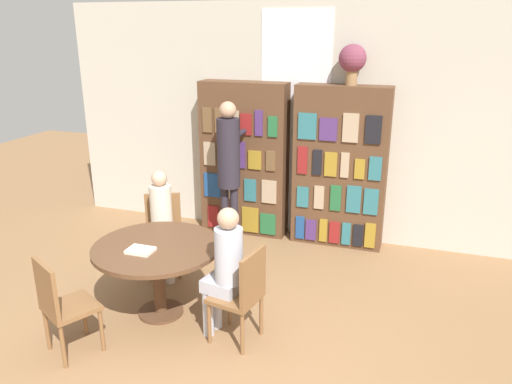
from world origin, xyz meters
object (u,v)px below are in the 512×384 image
Objects in this scene: bookshelf_right at (340,168)px; librarian_standing at (229,160)px; bookshelf_left at (244,160)px; flower_vase at (352,60)px; chair_left_side at (163,229)px; chair_near_camera at (61,303)px; chair_far_side at (243,292)px; seated_reader_left at (162,220)px; seated_reader_right at (225,266)px; reading_table at (157,257)px.

bookshelf_right is 1.10× the size of librarian_standing.
flower_vase is (1.35, 0.00, 1.31)m from bookshelf_left.
flower_vase reaches higher than librarian_standing.
bookshelf_left is 1.56m from chair_left_side.
flower_vase is at bearing 87.24° from chair_near_camera.
librarian_standing reaches higher than chair_left_side.
flower_vase is at bearing 20.32° from librarian_standing.
bookshelf_right is 2.50m from chair_far_side.
bookshelf_right is 1.39m from librarian_standing.
chair_near_camera is 1.00× the size of chair_far_side.
bookshelf_right is 3.60m from chair_near_camera.
chair_near_camera is 1.53m from seated_reader_left.
librarian_standing reaches higher than chair_far_side.
seated_reader_right is (-0.18, 0.03, 0.21)m from chair_far_side.
seated_reader_left is at bearing -104.50° from bookshelf_left.
seated_reader_right reaches higher than chair_left_side.
bookshelf_right is at bearing 58.95° from reading_table.
flower_vase reaches higher than chair_far_side.
flower_vase is at bearing 3.85° from bookshelf_right.
chair_far_side is at bearing -99.88° from bookshelf_right.
chair_left_side is at bearing 117.00° from chair_near_camera.
seated_reader_left is at bearing 90.00° from chair_left_side.
bookshelf_left is 2.28m from reading_table.
chair_near_camera is 1.68m from chair_left_side.
flower_vase is 0.53× the size of chair_near_camera.
reading_table is at bearing -91.98° from bookshelf_left.
reading_table is at bearing 90.00° from seated_reader_right.
flower_vase is at bearing -163.63° from seated_reader_left.
seated_reader_left is at bearing -109.99° from librarian_standing.
flower_vase is 3.16m from reading_table.
bookshelf_right reaches higher than reading_table.
chair_far_side is 2.20m from librarian_standing.
chair_left_side is (-0.48, -1.39, -0.51)m from bookshelf_left.
chair_left_side is at bearing 115.36° from reading_table.
chair_near_camera and chair_left_side have the same top height.
seated_reader_left is at bearing 115.36° from reading_table.
chair_far_side reaches higher than reading_table.
chair_left_side is 0.71× the size of seated_reader_right.
bookshelf_left is 1.64× the size of seated_reader_left.
bookshelf_left is 1.10× the size of librarian_standing.
bookshelf_left is 1.64m from seated_reader_left.
chair_near_camera is 2.69m from librarian_standing.
flower_vase is 2.93m from chair_left_side.
reading_table is 0.97× the size of seated_reader_right.
seated_reader_right reaches higher than seated_reader_left.
chair_far_side is at bearing -70.60° from bookshelf_left.
chair_far_side is (1.33, -1.03, 0.00)m from chair_left_side.
reading_table is 1.82m from librarian_standing.
reading_table is (-0.08, -2.24, -0.40)m from bookshelf_left.
seated_reader_left is (-0.33, 0.69, 0.08)m from reading_table.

